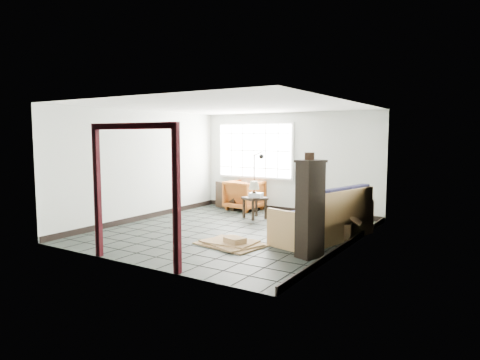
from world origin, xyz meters
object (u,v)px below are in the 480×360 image
Objects in this scene: futon_sofa at (327,221)px; armchair at (245,194)px; tall_shelf at (310,208)px; side_table at (255,201)px.

futon_sofa is 2.76× the size of armchair.
futon_sofa is at bearing 154.32° from armchair.
tall_shelf is (3.28, -3.30, 0.38)m from armchair.
tall_shelf is (2.44, -2.40, 0.39)m from side_table.
side_table is at bearing 140.19° from armchair.
armchair is 1.23m from side_table.
side_table is (-2.25, 1.11, 0.06)m from futon_sofa.
side_table is at bearing 156.29° from tall_shelf.
tall_shelf is at bearing -67.86° from futon_sofa.
armchair is 1.42× the size of side_table.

